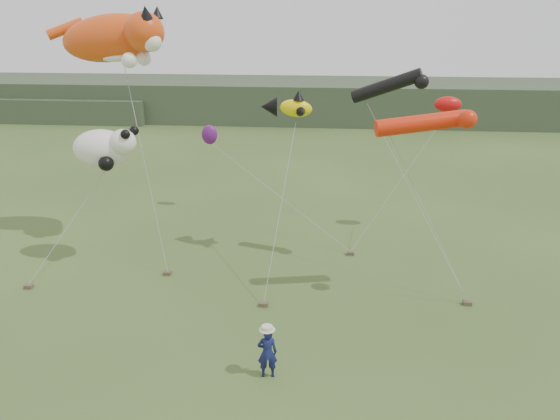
{
  "coord_description": "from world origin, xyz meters",
  "views": [
    {
      "loc": [
        1.93,
        -15.39,
        10.47
      ],
      "look_at": [
        0.11,
        3.0,
        3.94
      ],
      "focal_mm": 35.0,
      "sensor_mm": 36.0,
      "label": 1
    }
  ],
  "objects": [
    {
      "name": "misc_kites",
      "position": [
        1.9,
        12.66,
        5.57
      ],
      "size": [
        13.36,
        3.12,
        3.14
      ],
      "color": "red",
      "rests_on": "ground"
    },
    {
      "name": "panda_kite",
      "position": [
        -7.71,
        6.44,
        5.25
      ],
      "size": [
        2.88,
        1.86,
        1.79
      ],
      "color": "white",
      "rests_on": "ground"
    },
    {
      "name": "ground",
      "position": [
        0.0,
        0.0,
        0.0
      ],
      "size": [
        120.0,
        120.0,
        0.0
      ],
      "primitive_type": "plane",
      "color": "#385123",
      "rests_on": "ground"
    },
    {
      "name": "cat_kite",
      "position": [
        -7.72,
        9.1,
        9.64
      ],
      "size": [
        6.06,
        3.23,
        2.7
      ],
      "color": "#E04611",
      "rests_on": "ground"
    },
    {
      "name": "tube_kites",
      "position": [
        4.87,
        5.6,
        7.35
      ],
      "size": [
        4.27,
        4.74,
        2.16
      ],
      "color": "black",
      "rests_on": "ground"
    },
    {
      "name": "fish_kite",
      "position": [
        -0.14,
        8.12,
        6.84
      ],
      "size": [
        2.36,
        1.56,
        1.2
      ],
      "color": "yellow",
      "rests_on": "ground"
    },
    {
      "name": "sandbag_anchors",
      "position": [
        -1.12,
        4.76,
        0.08
      ],
      "size": [
        17.89,
        5.42,
        0.16
      ],
      "color": "brown",
      "rests_on": "ground"
    },
    {
      "name": "festival_attendant",
      "position": [
        0.14,
        -1.29,
        0.84
      ],
      "size": [
        0.66,
        0.49,
        1.67
      ],
      "primitive_type": "imported",
      "rotation": [
        0.0,
        0.0,
        3.29
      ],
      "color": "#13194A",
      "rests_on": "ground"
    },
    {
      "name": "headland",
      "position": [
        -3.11,
        44.69,
        1.92
      ],
      "size": [
        90.0,
        13.0,
        4.0
      ],
      "color": "#2D3D28",
      "rests_on": "ground"
    }
  ]
}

